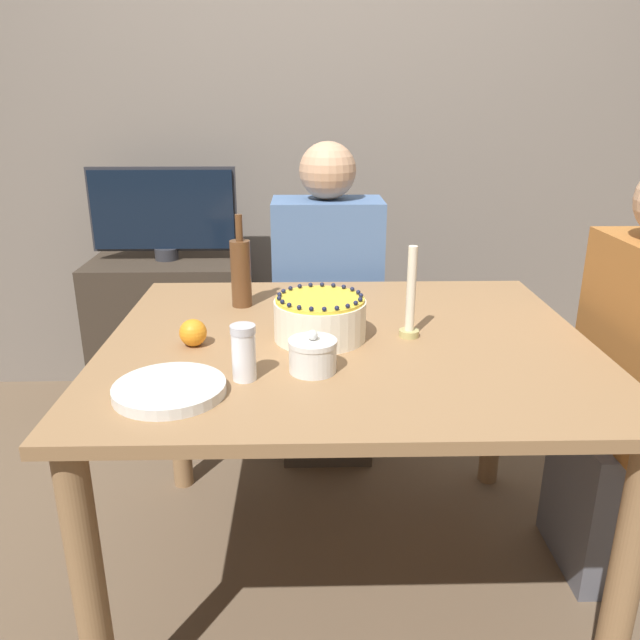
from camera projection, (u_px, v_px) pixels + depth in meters
ground_plane at (344, 571)px, 1.88m from camera, size 12.00×12.00×0.00m
wall_behind at (329, 110)px, 2.77m from camera, size 8.00×0.05×2.60m
dining_table at (347, 378)px, 1.67m from camera, size 1.25×1.06×0.75m
cake at (320, 319)px, 1.61m from camera, size 0.24×0.24×0.12m
sugar_bowl at (313, 355)px, 1.42m from camera, size 0.11×0.11×0.10m
sugar_shaker at (244, 352)px, 1.37m from camera, size 0.06×0.06×0.13m
plate_stack at (170, 389)px, 1.31m from camera, size 0.24×0.24×0.02m
candle at (411, 302)px, 1.61m from camera, size 0.05×0.05×0.24m
bottle at (241, 272)px, 1.85m from camera, size 0.06×0.06×0.28m
orange_fruit_0 at (193, 333)px, 1.57m from camera, size 0.07×0.07×0.07m
person_man_blue_shirt at (327, 325)px, 2.39m from camera, size 0.40×0.34×1.21m
person_woman_floral at (638, 408)px, 1.75m from camera, size 0.34×0.40×1.21m
side_cabinet at (173, 333)px, 2.82m from camera, size 0.67×0.43×0.69m
tv_monitor at (163, 212)px, 2.64m from camera, size 0.62×0.10×0.39m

